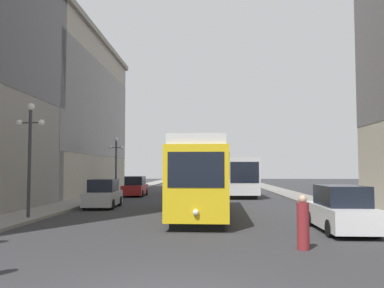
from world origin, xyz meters
The scene contains 11 objects.
sidewalk_left centered at (-8.57, 40.00, 0.07)m, with size 2.50×120.00×0.15m, color gray.
sidewalk_right centered at (8.57, 40.00, 0.07)m, with size 2.50×120.00×0.15m, color gray.
streetcar centered at (0.44, 14.43, 2.10)m, with size 2.94×13.04×3.89m.
transit_bus centered at (3.54, 31.68, 1.95)m, with size 2.81×12.68×3.45m.
parked_car_left_near centered at (-6.02, 18.49, 0.84)m, with size 2.03×4.38×1.82m.
parked_car_left_mid centered at (-6.02, 30.06, 0.84)m, with size 1.98×4.91×1.82m.
parked_car_right_far centered at (6.02, 8.72, 0.84)m, with size 1.94×4.82×1.82m.
pedestrian_crossing_far centered at (3.67, 4.90, 0.78)m, with size 0.37×0.37×1.67m.
lamp_post_left_near centered at (-7.92, 11.70, 3.79)m, with size 1.41×0.36×5.55m.
lamp_post_left_far centered at (-7.92, 30.45, 3.63)m, with size 1.41×0.36×5.28m.
building_left_corner centered at (-16.22, 32.27, 8.00)m, with size 13.39×23.41×15.60m.
Camera 1 is at (0.78, -8.05, 2.46)m, focal length 38.73 mm.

